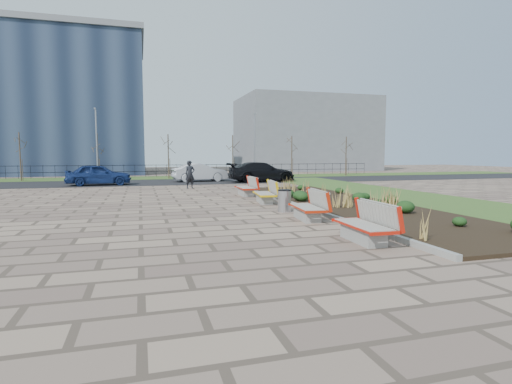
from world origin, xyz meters
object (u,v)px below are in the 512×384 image
object	(u,v)px
bench_b	(307,205)
car_silver	(200,172)
lamp_east	(254,146)
car_black	(262,172)
bench_d	(246,186)
litter_bin	(285,201)
bench_a	(363,223)
pedestrian	(190,175)
car_blue	(99,175)
bench_c	(264,192)
lamp_west	(97,145)

from	to	relation	value
bench_b	car_silver	xyz separation A→B (m)	(-0.77, 20.09, 0.26)
lamp_east	car_black	bearing A→B (deg)	-100.18
bench_b	bench_d	world-z (taller)	same
litter_bin	car_silver	size ratio (longest dim) A/B	0.19
bench_a	bench_d	distance (m)	11.94
pedestrian	car_silver	world-z (taller)	pedestrian
bench_b	car_blue	size ratio (longest dim) A/B	0.47
car_silver	lamp_east	xyz separation A→B (m)	(5.77, 4.03, 2.28)
bench_a	car_silver	bearing A→B (deg)	94.00
bench_c	lamp_east	xyz separation A→B (m)	(5.00, 19.21, 2.54)
car_black	litter_bin	bearing A→B (deg)	163.51
bench_a	car_blue	world-z (taller)	car_blue
bench_d	car_silver	xyz separation A→B (m)	(-0.77, 11.75, 0.26)
pedestrian	bench_b	bearing A→B (deg)	-95.67
bench_d	litter_bin	size ratio (longest dim) A/B	2.46
litter_bin	lamp_east	xyz separation A→B (m)	(5.07, 22.09, 2.61)
car_blue	lamp_east	world-z (taller)	lamp_east
bench_b	lamp_east	world-z (taller)	lamp_east
litter_bin	car_silver	distance (m)	18.08
bench_c	litter_bin	bearing A→B (deg)	-84.15
car_black	bench_a	bearing A→B (deg)	167.17
pedestrian	car_blue	distance (m)	7.47
bench_b	car_blue	distance (m)	19.98
pedestrian	car_black	world-z (taller)	pedestrian
pedestrian	car_black	bearing A→B (deg)	20.68
pedestrian	lamp_west	world-z (taller)	lamp_west
bench_a	car_black	world-z (taller)	car_black
bench_c	car_silver	size ratio (longest dim) A/B	0.47
bench_b	lamp_west	bearing A→B (deg)	116.41
car_silver	lamp_east	distance (m)	7.40
car_blue	car_black	distance (m)	12.33
car_silver	bench_c	bearing A→B (deg)	176.35
bench_b	litter_bin	xyz separation A→B (m)	(-0.07, 2.03, -0.07)
bench_c	bench_a	bearing A→B (deg)	-82.69
bench_a	car_blue	distance (m)	23.29
car_blue	lamp_east	size ratio (longest dim) A/B	0.74
bench_b	bench_d	size ratio (longest dim) A/B	1.00
bench_b	lamp_west	xyz separation A→B (m)	(-9.00, 24.12, 2.54)
bench_b	bench_c	bearing A→B (deg)	95.95
lamp_west	bench_b	bearing A→B (deg)	-69.54
litter_bin	lamp_east	bearing A→B (deg)	77.07
car_black	lamp_west	bearing A→B (deg)	63.29
bench_a	lamp_west	xyz separation A→B (m)	(-9.00, 27.72, 2.54)
bench_a	lamp_east	world-z (taller)	lamp_east
litter_bin	car_black	size ratio (longest dim) A/B	0.16
bench_d	car_blue	size ratio (longest dim) A/B	0.47
bench_b	car_blue	bearing A→B (deg)	120.71
lamp_east	bench_b	bearing A→B (deg)	-101.71
bench_b	car_black	distance (m)	18.74
bench_b	pedestrian	distance (m)	13.91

